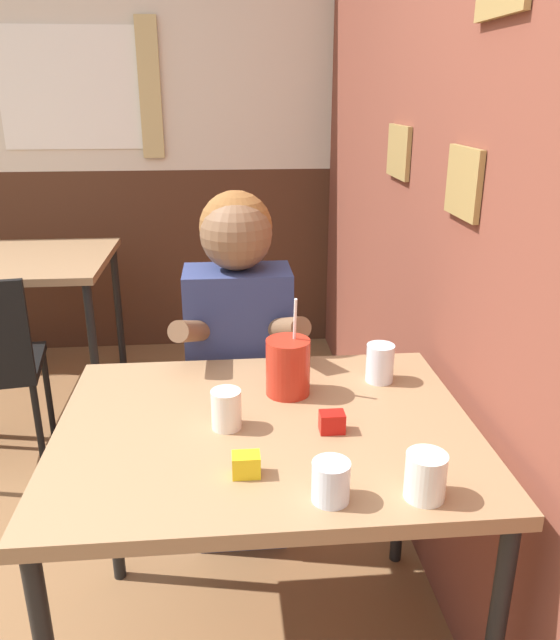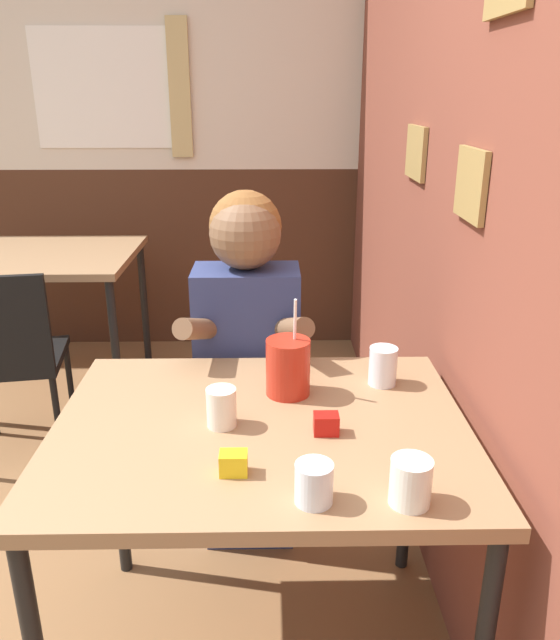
% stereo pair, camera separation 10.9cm
% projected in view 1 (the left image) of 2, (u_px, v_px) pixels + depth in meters
% --- Properties ---
extents(brick_wall_right, '(0.08, 4.69, 2.70)m').
position_uv_depth(brick_wall_right, '(397.00, 142.00, 2.40)').
color(brick_wall_right, brown).
rests_on(brick_wall_right, ground_plane).
extents(back_wall, '(5.54, 0.09, 2.70)m').
position_uv_depth(back_wall, '(110.00, 124.00, 3.57)').
color(back_wall, beige).
rests_on(back_wall, ground_plane).
extents(main_table, '(1.02, 0.81, 0.76)m').
position_uv_depth(main_table, '(266.00, 448.00, 1.56)').
color(main_table, '#93704C').
rests_on(main_table, ground_plane).
extents(background_table, '(0.84, 0.81, 0.76)m').
position_uv_depth(background_table, '(24.00, 273.00, 3.11)').
color(background_table, '#93704C').
rests_on(background_table, ground_plane).
extents(person_seated, '(0.42, 0.42, 1.25)m').
position_uv_depth(person_seated, '(239.00, 364.00, 2.07)').
color(person_seated, navy).
rests_on(person_seated, ground_plane).
extents(cocktail_pitcher, '(0.12, 0.12, 0.27)m').
position_uv_depth(cocktail_pitcher, '(288.00, 367.00, 1.67)').
color(cocktail_pitcher, '#B22819').
rests_on(cocktail_pitcher, main_table).
extents(glass_near_pitcher, '(0.08, 0.08, 0.11)m').
position_uv_depth(glass_near_pitcher, '(380.00, 363.00, 1.75)').
color(glass_near_pitcher, silver).
rests_on(glass_near_pitcher, main_table).
extents(glass_center, '(0.08, 0.08, 0.10)m').
position_uv_depth(glass_center, '(425.00, 476.00, 1.24)').
color(glass_center, silver).
rests_on(glass_center, main_table).
extents(glass_far_side, '(0.07, 0.07, 0.10)m').
position_uv_depth(glass_far_side, '(226.00, 409.00, 1.50)').
color(glass_far_side, silver).
rests_on(glass_far_side, main_table).
extents(glass_by_brick, '(0.08, 0.08, 0.09)m').
position_uv_depth(glass_by_brick, '(331.00, 481.00, 1.24)').
color(glass_by_brick, silver).
rests_on(glass_by_brick, main_table).
extents(condiment_ketchup, '(0.06, 0.04, 0.05)m').
position_uv_depth(condiment_ketchup, '(332.00, 422.00, 1.49)').
color(condiment_ketchup, '#B7140F').
rests_on(condiment_ketchup, main_table).
extents(condiment_mustard, '(0.06, 0.04, 0.05)m').
position_uv_depth(condiment_mustard, '(246.00, 465.00, 1.32)').
color(condiment_mustard, yellow).
rests_on(condiment_mustard, main_table).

